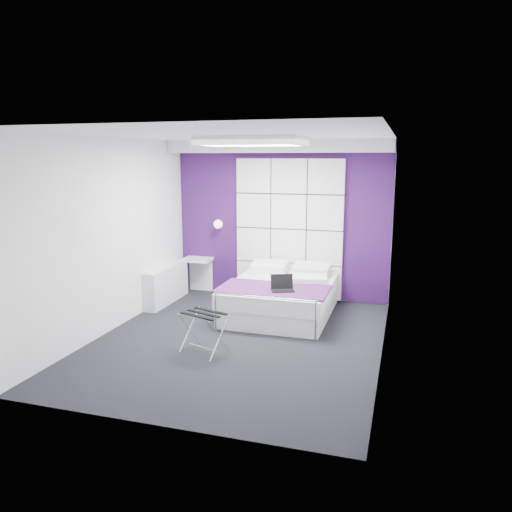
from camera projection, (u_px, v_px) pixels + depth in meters
The scene contains 15 objects.
floor at pixel (239, 340), 6.47m from camera, with size 4.40×4.40×0.00m, color black.
ceiling at pixel (237, 134), 5.96m from camera, with size 4.40×4.40×0.00m, color white.
wall_back at pixel (281, 220), 8.28m from camera, with size 3.60×3.60×0.00m, color white.
wall_left at pixel (112, 235), 6.73m from camera, with size 4.40×4.40×0.00m, color white.
wall_right at pixel (387, 249), 5.71m from camera, with size 4.40×4.40×0.00m, color white.
accent_wall at pixel (281, 220), 8.27m from camera, with size 3.58×0.02×2.58m, color #36114B.
soffit at pixel (278, 146), 7.81m from camera, with size 3.58×0.50×0.20m, color white.
headboard at pixel (289, 229), 8.21m from camera, with size 1.80×0.08×2.30m, color white, non-canonical shape.
skylight at pixel (252, 140), 6.54m from camera, with size 1.36×0.86×0.12m, color white, non-canonical shape.
wall_lamp at pixel (219, 224), 8.47m from camera, with size 0.15×0.15×0.15m, color white.
radiator at pixel (166, 284), 8.11m from camera, with size 0.22×1.20×0.60m, color white.
bed at pixel (281, 297), 7.48m from camera, with size 1.54×1.85×0.66m.
nightstand at pixel (198, 259), 8.66m from camera, with size 0.48×0.37×0.05m, color white.
luggage_rack at pixel (204, 333), 6.02m from camera, with size 0.51×0.37×0.50m.
laptop at pixel (283, 287), 6.89m from camera, with size 0.31×0.22×0.22m.
Camera 1 is at (1.99, -5.81, 2.33)m, focal length 35.00 mm.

